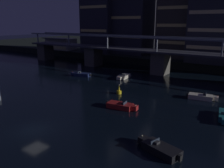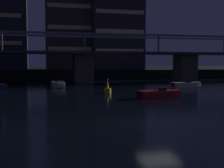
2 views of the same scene
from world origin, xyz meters
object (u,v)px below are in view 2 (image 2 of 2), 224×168
at_px(river_bridge, 83,61).
at_px(speedboat_mid_left, 58,84).
at_px(speedboat_near_left, 185,85).
at_px(tower_central, 71,20).
at_px(channel_buoy, 108,89).
at_px(tower_east_tall, 113,25).
at_px(speedboat_mid_center, 158,94).

distance_m(river_bridge, speedboat_mid_left, 11.35).
xyz_separation_m(river_bridge, speedboat_near_left, (14.06, -15.09, -3.68)).
bearing_deg(tower_central, channel_buoy, -88.04).
xyz_separation_m(speedboat_mid_left, channel_buoy, (5.77, -11.03, 0.06)).
distance_m(river_bridge, speedboat_near_left, 20.95).
bearing_deg(river_bridge, speedboat_near_left, -47.03).
xyz_separation_m(tower_central, speedboat_mid_left, (-4.47, -26.71, -14.19)).
relative_size(tower_east_tall, speedboat_mid_center, 4.29).
bearing_deg(speedboat_mid_left, speedboat_mid_center, -59.61).
bearing_deg(river_bridge, channel_buoy, -88.41).
bearing_deg(river_bridge, tower_east_tall, 56.98).
height_order(tower_east_tall, speedboat_mid_center, tower_east_tall).
relative_size(tower_central, speedboat_mid_left, 4.80).
distance_m(speedboat_mid_center, channel_buoy, 7.60).
xyz_separation_m(tower_central, tower_east_tall, (10.22, -2.71, -1.32)).
height_order(tower_central, tower_east_tall, tower_central).
bearing_deg(speedboat_near_left, speedboat_mid_center, -128.35).
bearing_deg(speedboat_mid_center, tower_east_tall, 83.67).
bearing_deg(speedboat_mid_center, river_bridge, 100.46).
relative_size(river_bridge, tower_central, 3.69).
distance_m(tower_east_tall, speedboat_mid_left, 30.95).
distance_m(speedboat_near_left, channel_buoy, 14.51).
distance_m(tower_east_tall, speedboat_near_left, 32.69).
relative_size(tower_east_tall, speedboat_mid_left, 4.30).
height_order(tower_central, channel_buoy, tower_central).
relative_size(tower_central, speedboat_mid_center, 4.80).
xyz_separation_m(tower_east_tall, speedboat_mid_center, (-4.57, -41.25, -12.87)).
bearing_deg(speedboat_mid_left, river_bridge, 61.05).
relative_size(river_bridge, channel_buoy, 52.64).
distance_m(tower_central, tower_east_tall, 10.65).
bearing_deg(tower_east_tall, speedboat_mid_left, -121.47).
bearing_deg(speedboat_near_left, river_bridge, 132.97).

